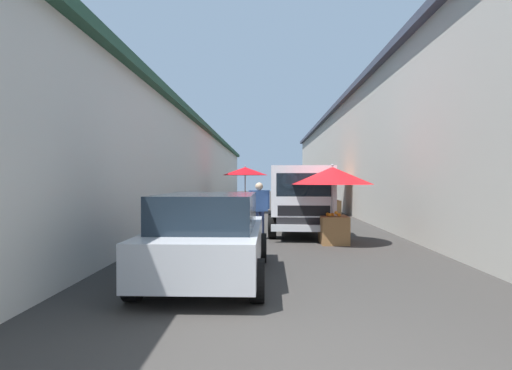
{
  "coord_description": "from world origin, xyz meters",
  "views": [
    {
      "loc": [
        -3.22,
        0.45,
        1.68
      ],
      "look_at": [
        11.27,
        0.8,
        1.51
      ],
      "focal_mm": 28.28,
      "sensor_mm": 36.0,
      "label": 1
    }
  ],
  "objects_px": {
    "fruit_stall_far_right": "(330,181)",
    "delivery_truck": "(302,201)",
    "parked_scooter": "(207,209)",
    "hatchback_car": "(209,235)",
    "fruit_stall_near_left": "(333,185)",
    "fruit_stall_mid_lane": "(245,177)",
    "vendor_by_crates": "(259,207)"
  },
  "relations": [
    {
      "from": "delivery_truck",
      "to": "vendor_by_crates",
      "type": "distance_m",
      "value": 1.54
    },
    {
      "from": "vendor_by_crates",
      "to": "fruit_stall_far_right",
      "type": "bearing_deg",
      "value": -22.26
    },
    {
      "from": "vendor_by_crates",
      "to": "parked_scooter",
      "type": "distance_m",
      "value": 5.96
    },
    {
      "from": "fruit_stall_mid_lane",
      "to": "delivery_truck",
      "type": "xyz_separation_m",
      "value": [
        -8.44,
        -2.16,
        -0.83
      ]
    },
    {
      "from": "fruit_stall_far_right",
      "to": "hatchback_car",
      "type": "xyz_separation_m",
      "value": [
        -12.61,
        4.06,
        -0.89
      ]
    },
    {
      "from": "fruit_stall_mid_lane",
      "to": "parked_scooter",
      "type": "relative_size",
      "value": 1.45
    },
    {
      "from": "parked_scooter",
      "to": "fruit_stall_near_left",
      "type": "bearing_deg",
      "value": -146.1
    },
    {
      "from": "fruit_stall_near_left",
      "to": "vendor_by_crates",
      "type": "xyz_separation_m",
      "value": [
        0.79,
        1.94,
        -0.61
      ]
    },
    {
      "from": "fruit_stall_near_left",
      "to": "hatchback_car",
      "type": "xyz_separation_m",
      "value": [
        -3.79,
        2.72,
        -0.8
      ]
    },
    {
      "from": "fruit_stall_far_right",
      "to": "hatchback_car",
      "type": "relative_size",
      "value": 0.63
    },
    {
      "from": "fruit_stall_far_right",
      "to": "hatchback_car",
      "type": "height_order",
      "value": "fruit_stall_far_right"
    },
    {
      "from": "fruit_stall_mid_lane",
      "to": "fruit_stall_far_right",
      "type": "distance_m",
      "value": 4.35
    },
    {
      "from": "hatchback_car",
      "to": "delivery_truck",
      "type": "bearing_deg",
      "value": -20.87
    },
    {
      "from": "hatchback_car",
      "to": "parked_scooter",
      "type": "distance_m",
      "value": 10.18
    },
    {
      "from": "fruit_stall_far_right",
      "to": "fruit_stall_near_left",
      "type": "height_order",
      "value": "fruit_stall_far_right"
    },
    {
      "from": "fruit_stall_mid_lane",
      "to": "hatchback_car",
      "type": "height_order",
      "value": "fruit_stall_mid_lane"
    },
    {
      "from": "fruit_stall_near_left",
      "to": "parked_scooter",
      "type": "bearing_deg",
      "value": 33.9
    },
    {
      "from": "fruit_stall_near_left",
      "to": "delivery_truck",
      "type": "relative_size",
      "value": 0.42
    },
    {
      "from": "parked_scooter",
      "to": "delivery_truck",
      "type": "bearing_deg",
      "value": -142.51
    },
    {
      "from": "fruit_stall_mid_lane",
      "to": "fruit_stall_far_right",
      "type": "bearing_deg",
      "value": -106.69
    },
    {
      "from": "fruit_stall_mid_lane",
      "to": "parked_scooter",
      "type": "xyz_separation_m",
      "value": [
        -3.79,
        1.4,
        -1.42
      ]
    },
    {
      "from": "fruit_stall_far_right",
      "to": "delivery_truck",
      "type": "distance_m",
      "value": 7.49
    },
    {
      "from": "fruit_stall_near_left",
      "to": "hatchback_car",
      "type": "relative_size",
      "value": 0.54
    },
    {
      "from": "hatchback_car",
      "to": "parked_scooter",
      "type": "xyz_separation_m",
      "value": [
        10.07,
        1.5,
        -0.29
      ]
    },
    {
      "from": "fruit_stall_far_right",
      "to": "hatchback_car",
      "type": "distance_m",
      "value": 13.28
    },
    {
      "from": "fruit_stall_far_right",
      "to": "parked_scooter",
      "type": "distance_m",
      "value": 6.23
    },
    {
      "from": "fruit_stall_near_left",
      "to": "vendor_by_crates",
      "type": "relative_size",
      "value": 1.32
    },
    {
      "from": "fruit_stall_far_right",
      "to": "fruit_stall_near_left",
      "type": "relative_size",
      "value": 1.16
    },
    {
      "from": "fruit_stall_mid_lane",
      "to": "vendor_by_crates",
      "type": "height_order",
      "value": "fruit_stall_mid_lane"
    },
    {
      "from": "fruit_stall_near_left",
      "to": "hatchback_car",
      "type": "height_order",
      "value": "fruit_stall_near_left"
    },
    {
      "from": "hatchback_car",
      "to": "parked_scooter",
      "type": "bearing_deg",
      "value": 8.47
    },
    {
      "from": "vendor_by_crates",
      "to": "parked_scooter",
      "type": "bearing_deg",
      "value": 22.52
    }
  ]
}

